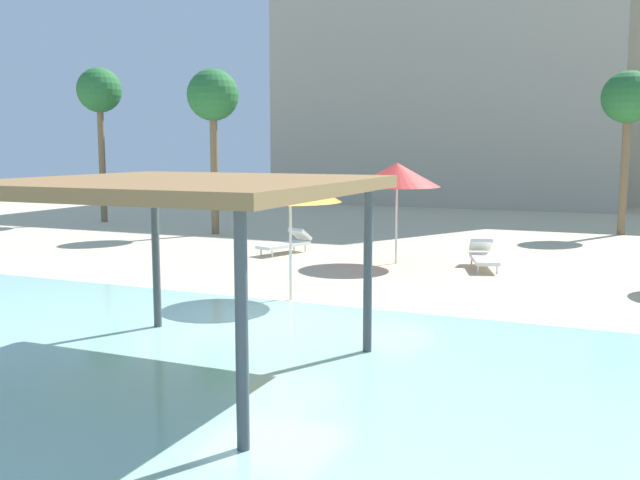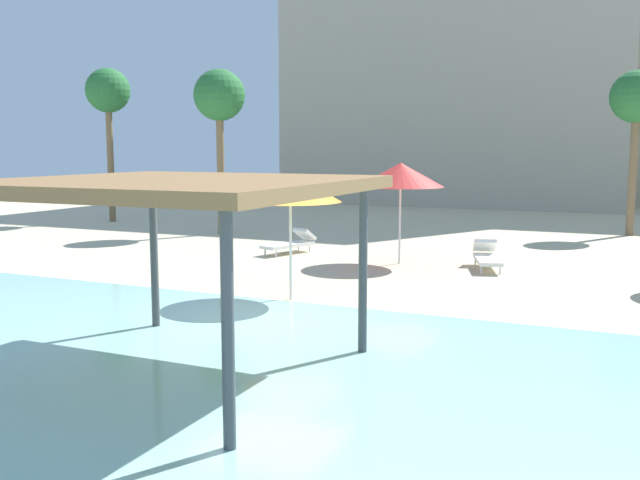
{
  "view_description": "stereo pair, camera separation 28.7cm",
  "coord_description": "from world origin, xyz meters",
  "px_view_note": "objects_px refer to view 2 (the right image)",
  "views": [
    {
      "loc": [
        5.92,
        -11.64,
        3.25
      ],
      "look_at": [
        0.1,
        2.0,
        1.3
      ],
      "focal_mm": 39.8,
      "sensor_mm": 36.0,
      "label": 1
    },
    {
      "loc": [
        6.19,
        -11.52,
        3.25
      ],
      "look_at": [
        0.1,
        2.0,
        1.3
      ],
      "focal_mm": 39.8,
      "sensor_mm": 36.0,
      "label": 2
    }
  ],
  "objects_px": {
    "lounge_chair_0": "(487,256)",
    "palm_tree_2": "(108,94)",
    "beach_umbrella_red_0": "(401,175)",
    "palm_tree_0": "(219,99)",
    "lounge_chair_3": "(292,242)",
    "beach_umbrella_orange_1": "(290,188)",
    "palm_tree_1": "(637,100)",
    "shade_pavilion": "(179,190)"
  },
  "relations": [
    {
      "from": "lounge_chair_0",
      "to": "palm_tree_2",
      "type": "height_order",
      "value": "palm_tree_2"
    },
    {
      "from": "beach_umbrella_red_0",
      "to": "palm_tree_0",
      "type": "height_order",
      "value": "palm_tree_0"
    },
    {
      "from": "lounge_chair_0",
      "to": "lounge_chair_3",
      "type": "bearing_deg",
      "value": -110.75
    },
    {
      "from": "beach_umbrella_red_0",
      "to": "palm_tree_0",
      "type": "relative_size",
      "value": 0.46
    },
    {
      "from": "beach_umbrella_orange_1",
      "to": "palm_tree_1",
      "type": "xyz_separation_m",
      "value": [
        6.45,
        15.14,
        2.53
      ]
    },
    {
      "from": "beach_umbrella_orange_1",
      "to": "palm_tree_1",
      "type": "height_order",
      "value": "palm_tree_1"
    },
    {
      "from": "shade_pavilion",
      "to": "beach_umbrella_orange_1",
      "type": "relative_size",
      "value": 1.73
    },
    {
      "from": "palm_tree_1",
      "to": "palm_tree_0",
      "type": "bearing_deg",
      "value": -157.69
    },
    {
      "from": "shade_pavilion",
      "to": "palm_tree_0",
      "type": "relative_size",
      "value": 0.77
    },
    {
      "from": "beach_umbrella_orange_1",
      "to": "palm_tree_0",
      "type": "distance_m",
      "value": 12.35
    },
    {
      "from": "lounge_chair_3",
      "to": "lounge_chair_0",
      "type": "bearing_deg",
      "value": 105.55
    },
    {
      "from": "lounge_chair_0",
      "to": "beach_umbrella_orange_1",
      "type": "bearing_deg",
      "value": -45.74
    },
    {
      "from": "lounge_chair_0",
      "to": "palm_tree_1",
      "type": "bearing_deg",
      "value": 142.51
    },
    {
      "from": "lounge_chair_3",
      "to": "palm_tree_2",
      "type": "distance_m",
      "value": 13.55
    },
    {
      "from": "shade_pavilion",
      "to": "palm_tree_2",
      "type": "bearing_deg",
      "value": 132.93
    },
    {
      "from": "lounge_chair_3",
      "to": "palm_tree_0",
      "type": "bearing_deg",
      "value": -107.25
    },
    {
      "from": "palm_tree_0",
      "to": "palm_tree_1",
      "type": "distance_m",
      "value": 15.18
    },
    {
      "from": "palm_tree_1",
      "to": "lounge_chair_0",
      "type": "bearing_deg",
      "value": -109.83
    },
    {
      "from": "shade_pavilion",
      "to": "lounge_chair_0",
      "type": "xyz_separation_m",
      "value": [
        2.21,
        10.83,
        -2.32
      ]
    },
    {
      "from": "beach_umbrella_orange_1",
      "to": "palm_tree_2",
      "type": "bearing_deg",
      "value": 142.01
    },
    {
      "from": "lounge_chair_3",
      "to": "palm_tree_0",
      "type": "xyz_separation_m",
      "value": [
        -4.61,
        3.34,
        4.68
      ]
    },
    {
      "from": "palm_tree_0",
      "to": "palm_tree_2",
      "type": "height_order",
      "value": "palm_tree_2"
    },
    {
      "from": "palm_tree_1",
      "to": "palm_tree_2",
      "type": "distance_m",
      "value": 21.2
    },
    {
      "from": "beach_umbrella_red_0",
      "to": "beach_umbrella_orange_1",
      "type": "height_order",
      "value": "beach_umbrella_red_0"
    },
    {
      "from": "beach_umbrella_red_0",
      "to": "lounge_chair_0",
      "type": "height_order",
      "value": "beach_umbrella_red_0"
    },
    {
      "from": "beach_umbrella_orange_1",
      "to": "lounge_chair_0",
      "type": "distance_m",
      "value": 6.79
    },
    {
      "from": "beach_umbrella_red_0",
      "to": "lounge_chair_0",
      "type": "bearing_deg",
      "value": 5.08
    },
    {
      "from": "shade_pavilion",
      "to": "palm_tree_1",
      "type": "distance_m",
      "value": 21.15
    },
    {
      "from": "lounge_chair_3",
      "to": "palm_tree_0",
      "type": "distance_m",
      "value": 7.37
    },
    {
      "from": "lounge_chair_0",
      "to": "palm_tree_0",
      "type": "xyz_separation_m",
      "value": [
        -10.65,
        3.66,
        4.68
      ]
    },
    {
      "from": "shade_pavilion",
      "to": "lounge_chair_0",
      "type": "distance_m",
      "value": 11.3
    },
    {
      "from": "beach_umbrella_orange_1",
      "to": "palm_tree_0",
      "type": "height_order",
      "value": "palm_tree_0"
    },
    {
      "from": "beach_umbrella_red_0",
      "to": "beach_umbrella_orange_1",
      "type": "distance_m",
      "value": 5.53
    },
    {
      "from": "beach_umbrella_red_0",
      "to": "shade_pavilion",
      "type": "bearing_deg",
      "value": -89.04
    },
    {
      "from": "lounge_chair_3",
      "to": "palm_tree_1",
      "type": "height_order",
      "value": "palm_tree_1"
    },
    {
      "from": "shade_pavilion",
      "to": "palm_tree_0",
      "type": "bearing_deg",
      "value": 120.19
    },
    {
      "from": "beach_umbrella_orange_1",
      "to": "palm_tree_1",
      "type": "relative_size",
      "value": 0.45
    },
    {
      "from": "beach_umbrella_red_0",
      "to": "palm_tree_1",
      "type": "distance_m",
      "value": 11.51
    },
    {
      "from": "palm_tree_2",
      "to": "lounge_chair_0",
      "type": "bearing_deg",
      "value": -17.59
    },
    {
      "from": "lounge_chair_3",
      "to": "palm_tree_2",
      "type": "relative_size",
      "value": 0.3
    },
    {
      "from": "lounge_chair_3",
      "to": "palm_tree_1",
      "type": "distance_m",
      "value": 13.89
    },
    {
      "from": "lounge_chair_0",
      "to": "lounge_chair_3",
      "type": "distance_m",
      "value": 6.04
    }
  ]
}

